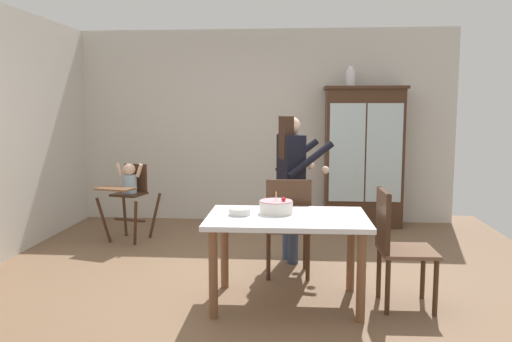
% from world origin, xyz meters
% --- Properties ---
extents(ground_plane, '(6.24, 6.24, 0.00)m').
position_xyz_m(ground_plane, '(0.00, 0.00, 0.00)').
color(ground_plane, brown).
extents(wall_back, '(5.32, 0.06, 2.70)m').
position_xyz_m(wall_back, '(0.00, 2.63, 1.35)').
color(wall_back, beige).
rests_on(wall_back, ground_plane).
extents(china_cabinet, '(1.09, 0.48, 1.90)m').
position_xyz_m(china_cabinet, '(1.38, 2.37, 0.96)').
color(china_cabinet, '#422819').
rests_on(china_cabinet, ground_plane).
extents(ceramic_vase, '(0.13, 0.13, 0.27)m').
position_xyz_m(ceramic_vase, '(1.18, 2.37, 2.02)').
color(ceramic_vase, white).
rests_on(ceramic_vase, china_cabinet).
extents(high_chair_with_toddler, '(0.70, 0.79, 0.95)m').
position_xyz_m(high_chair_with_toddler, '(-1.55, 1.34, 0.65)').
color(high_chair_with_toddler, '#422819').
rests_on(high_chair_with_toddler, ground_plane).
extents(adult_person, '(0.62, 0.61, 1.53)m').
position_xyz_m(adult_person, '(0.42, 0.62, 0.97)').
color(adult_person, '#33425B').
rests_on(adult_person, ground_plane).
extents(dining_table, '(1.31, 0.87, 0.74)m').
position_xyz_m(dining_table, '(0.40, -0.56, 0.63)').
color(dining_table, silver).
rests_on(dining_table, ground_plane).
extents(birthday_cake, '(0.28, 0.28, 0.19)m').
position_xyz_m(birthday_cake, '(0.31, -0.46, 0.79)').
color(birthday_cake, white).
rests_on(birthday_cake, dining_table).
extents(serving_bowl, '(0.18, 0.18, 0.05)m').
position_xyz_m(serving_bowl, '(0.01, -0.55, 0.77)').
color(serving_bowl, silver).
rests_on(serving_bowl, dining_table).
extents(dining_chair_far_side, '(0.46, 0.46, 0.96)m').
position_xyz_m(dining_chair_far_side, '(0.40, 0.09, 0.56)').
color(dining_chair_far_side, '#422819').
rests_on(dining_chair_far_side, ground_plane).
extents(dining_chair_right_end, '(0.45, 0.45, 0.96)m').
position_xyz_m(dining_chair_right_end, '(1.27, -0.55, 0.56)').
color(dining_chair_right_end, '#422819').
rests_on(dining_chair_right_end, ground_plane).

